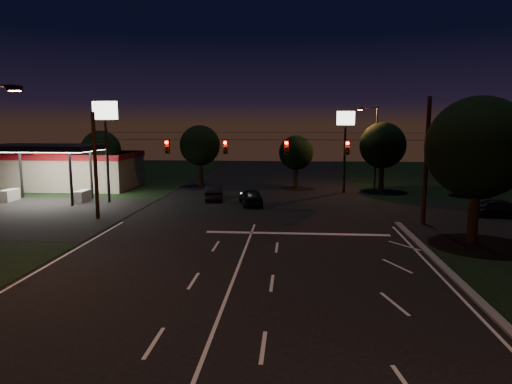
# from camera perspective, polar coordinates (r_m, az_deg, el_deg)

# --- Properties ---
(ground) EXTENTS (140.00, 140.00, 0.00)m
(ground) POSITION_cam_1_polar(r_m,az_deg,el_deg) (19.33, -3.77, -13.14)
(ground) COLOR black
(ground) RESTS_ON ground
(cross_street_left) EXTENTS (20.00, 16.00, 0.02)m
(cross_street_left) POSITION_cam_1_polar(r_m,az_deg,el_deg) (41.30, -28.78, -2.48)
(cross_street_left) COLOR black
(cross_street_left) RESTS_ON ground
(center_line) EXTENTS (0.14, 40.00, 0.01)m
(center_line) POSITION_cam_1_polar(r_m,az_deg,el_deg) (14.01, -7.64, -22.11)
(center_line) COLOR silver
(center_line) RESTS_ON ground
(stop_bar) EXTENTS (12.00, 0.50, 0.01)m
(stop_bar) POSITION_cam_1_polar(r_m,az_deg,el_deg) (30.12, 5.15, -5.19)
(stop_bar) COLOR silver
(stop_bar) RESTS_ON ground
(utility_pole_right) EXTENTS (0.30, 0.30, 9.00)m
(utility_pole_right) POSITION_cam_1_polar(r_m,az_deg,el_deg) (34.80, 20.13, -3.82)
(utility_pole_right) COLOR black
(utility_pole_right) RESTS_ON ground
(utility_pole_left) EXTENTS (0.28, 0.28, 8.00)m
(utility_pole_left) POSITION_cam_1_polar(r_m,az_deg,el_deg) (36.61, -19.12, -3.18)
(utility_pole_left) COLOR black
(utility_pole_left) RESTS_ON ground
(signal_span) EXTENTS (24.00, 0.40, 1.56)m
(signal_span) POSITION_cam_1_polar(r_m,az_deg,el_deg) (32.88, -0.03, 5.69)
(signal_span) COLOR black
(signal_span) RESTS_ON ground
(gas_station) EXTENTS (14.20, 16.10, 5.25)m
(gas_station) POSITION_cam_1_polar(r_m,az_deg,el_deg) (54.26, -22.29, 2.87)
(gas_station) COLOR gray
(gas_station) RESTS_ON ground
(pole_sign_left_near) EXTENTS (2.20, 0.30, 9.10)m
(pole_sign_left_near) POSITION_cam_1_polar(r_m,az_deg,el_deg) (43.12, -18.28, 7.90)
(pole_sign_left_near) COLOR black
(pole_sign_left_near) RESTS_ON ground
(pole_sign_right) EXTENTS (1.80, 0.30, 8.40)m
(pole_sign_right) POSITION_cam_1_polar(r_m,az_deg,el_deg) (48.06, 11.11, 7.31)
(pole_sign_right) COLOR black
(pole_sign_right) RESTS_ON ground
(street_light_right_far) EXTENTS (2.20, 0.35, 9.00)m
(street_light_right_far) POSITION_cam_1_polar(r_m,az_deg,el_deg) (50.52, 14.49, 6.12)
(street_light_right_far) COLOR black
(street_light_right_far) RESTS_ON ground
(tree_right_near) EXTENTS (6.00, 6.00, 8.76)m
(tree_right_near) POSITION_cam_1_polar(r_m,az_deg,el_deg) (29.99, 25.95, 4.90)
(tree_right_near) COLOR black
(tree_right_near) RESTS_ON ground
(tree_far_a) EXTENTS (4.20, 4.20, 6.42)m
(tree_far_a) POSITION_cam_1_polar(r_m,az_deg,el_deg) (52.23, -18.72, 4.92)
(tree_far_a) COLOR black
(tree_far_a) RESTS_ON ground
(tree_far_b) EXTENTS (4.60, 4.60, 6.98)m
(tree_far_b) POSITION_cam_1_polar(r_m,az_deg,el_deg) (53.03, -6.97, 5.74)
(tree_far_b) COLOR black
(tree_far_b) RESTS_ON ground
(tree_far_c) EXTENTS (3.80, 3.80, 5.86)m
(tree_far_c) POSITION_cam_1_polar(r_m,az_deg,el_deg) (50.97, 5.05, 4.86)
(tree_far_c) COLOR black
(tree_far_c) RESTS_ON ground
(tree_far_d) EXTENTS (4.80, 4.80, 7.30)m
(tree_far_d) POSITION_cam_1_polar(r_m,az_deg,el_deg) (49.83, 15.54, 5.57)
(tree_far_d) COLOR black
(tree_far_d) RESTS_ON ground
(tree_far_e) EXTENTS (4.00, 4.00, 6.18)m
(tree_far_e) POSITION_cam_1_polar(r_m,az_deg,el_deg) (50.06, 24.99, 4.28)
(tree_far_e) COLOR black
(tree_far_e) RESTS_ON ground
(car_oncoming_a) EXTENTS (2.71, 4.61, 1.47)m
(car_oncoming_a) POSITION_cam_1_polar(r_m,az_deg,el_deg) (40.31, -0.64, -0.60)
(car_oncoming_a) COLOR black
(car_oncoming_a) RESTS_ON ground
(car_oncoming_b) EXTENTS (2.14, 4.62, 1.47)m
(car_oncoming_b) POSITION_cam_1_polar(r_m,az_deg,el_deg) (43.32, -5.24, 0.00)
(car_oncoming_b) COLOR black
(car_oncoming_b) RESTS_ON ground
(car_cross) EXTENTS (4.84, 2.63, 1.33)m
(car_cross) POSITION_cam_1_polar(r_m,az_deg,el_deg) (39.81, 28.57, -1.87)
(car_cross) COLOR black
(car_cross) RESTS_ON ground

